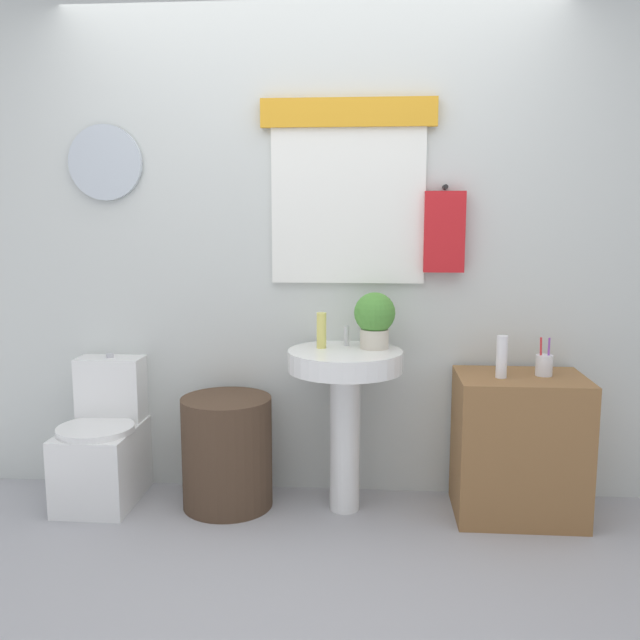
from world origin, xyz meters
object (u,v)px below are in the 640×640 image
Objects in this scene: laundry_hamper at (227,452)px; toothbrush_cup at (544,365)px; soap_bottle at (321,330)px; lotion_bottle at (502,357)px; pedestal_sink at (345,388)px; potted_plant at (375,318)px; toilet at (104,446)px; wooden_cabinet at (519,446)px.

toothbrush_cup is (1.54, 0.02, 0.47)m from laundry_hamper.
soap_bottle is at bearing 6.04° from laundry_hamper.
lotion_bottle is 1.09× the size of toothbrush_cup.
toothbrush_cup is (0.95, 0.02, 0.13)m from pedestal_sink.
laundry_hamper is 1.00m from potted_plant.
soap_bottle is 0.95× the size of toothbrush_cup.
lotion_bottle is at bearing -3.10° from pedestal_sink.
lotion_bottle is (1.33, -0.04, 0.52)m from laundry_hamper.
toilet is 4.00× the size of toothbrush_cup.
soap_bottle reaches higher than toilet.
toothbrush_cup reaches higher than wooden_cabinet.
toothbrush_cup is at bearing -2.83° from potted_plant.
toilet reaches higher than wooden_cabinet.
soap_bottle is 0.87m from lotion_bottle.
pedestal_sink is 0.30m from soap_bottle.
lotion_bottle reaches higher than laundry_hamper.
toilet is 2.67× the size of potted_plant.
toothbrush_cup is at bearing 10.61° from wooden_cabinet.
pedestal_sink is at bearing -156.80° from potted_plant.
potted_plant is at bearing 177.17° from toothbrush_cup.
soap_bottle is at bearing -177.80° from potted_plant.
toothbrush_cup is at bearing -1.61° from soap_bottle.
wooden_cabinet is (2.09, -0.03, 0.07)m from toilet.
toothbrush_cup reaches higher than toilet.
potted_plant is at bearing 23.20° from pedestal_sink.
lotion_bottle is (-0.11, -0.04, 0.45)m from wooden_cabinet.
soap_bottle is at bearing 157.38° from pedestal_sink.
pedestal_sink is 0.76m from lotion_bottle.
toilet is at bearing 179.07° from wooden_cabinet.
soap_bottle reaches higher than laundry_hamper.
soap_bottle is (-0.12, 0.05, 0.28)m from pedestal_sink.
potted_plant reaches higher than pedestal_sink.
potted_plant is (0.14, 0.06, 0.34)m from pedestal_sink.
laundry_hamper is at bearing 180.00° from wooden_cabinet.
toilet is at bearing -179.18° from soap_bottle.
toothbrush_cup reaches higher than pedestal_sink.
soap_bottle reaches higher than wooden_cabinet.
laundry_hamper is 0.68m from pedestal_sink.
potted_plant is 0.84m from toothbrush_cup.
toilet is 0.65m from laundry_hamper.
potted_plant reaches higher than toilet.
toothbrush_cup is at bearing 0.74° from laundry_hamper.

